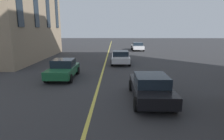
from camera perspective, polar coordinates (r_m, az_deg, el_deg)
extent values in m
cube|color=#D8C64C|center=(17.37, -2.62, 0.21)|extent=(80.00, 0.16, 0.01)
cube|color=silver|center=(33.08, 7.63, 6.89)|extent=(4.40, 1.80, 0.55)
cube|color=#19232D|center=(32.82, 7.70, 7.77)|extent=(1.85, 1.58, 0.50)
cylinder|color=black|center=(34.46, 5.90, 6.68)|extent=(0.64, 0.22, 0.64)
cylinder|color=black|center=(34.65, 8.77, 6.64)|extent=(0.64, 0.22, 0.64)
cylinder|color=black|center=(31.58, 6.35, 6.17)|extent=(0.64, 0.22, 0.64)
cylinder|color=black|center=(31.79, 9.47, 6.12)|extent=(0.64, 0.22, 0.64)
cube|color=silver|center=(20.22, 2.52, 3.63)|extent=(4.40, 1.80, 0.55)
cube|color=#19232D|center=(19.93, 2.55, 5.02)|extent=(1.85, 1.58, 0.50)
cylinder|color=black|center=(21.69, 0.12, 3.49)|extent=(0.64, 0.22, 0.64)
cylinder|color=black|center=(21.74, 4.69, 3.47)|extent=(0.64, 0.22, 0.64)
cylinder|color=black|center=(18.83, 0.00, 2.15)|extent=(0.64, 0.22, 0.64)
cylinder|color=black|center=(18.88, 5.25, 2.12)|extent=(0.64, 0.22, 0.64)
cube|color=#1E6038|center=(14.62, -14.45, -0.18)|extent=(3.90, 1.75, 0.55)
cube|color=#19232D|center=(14.70, -14.37, 2.08)|extent=(1.64, 1.54, 0.55)
cylinder|color=black|center=(13.26, -12.33, -2.55)|extent=(0.60, 0.21, 0.60)
cylinder|color=black|center=(13.74, -19.17, -2.44)|extent=(0.60, 0.21, 0.60)
cylinder|color=black|center=(15.71, -10.22, -0.16)|extent=(0.60, 0.21, 0.60)
cylinder|color=black|center=(16.11, -16.09, -0.14)|extent=(0.60, 0.21, 0.60)
cube|color=black|center=(10.08, 11.38, -5.48)|extent=(4.40, 1.80, 0.55)
cube|color=#19232D|center=(9.72, 11.74, -2.93)|extent=(1.85, 1.58, 0.50)
cylinder|color=black|center=(11.42, 5.74, -4.62)|extent=(0.64, 0.22, 0.64)
cylinder|color=black|center=(11.69, 14.23, -4.54)|extent=(0.64, 0.22, 0.64)
cylinder|color=black|center=(8.70, 7.33, -10.18)|extent=(0.64, 0.22, 0.64)
cylinder|color=black|center=(9.05, 18.43, -9.81)|extent=(0.64, 0.22, 0.64)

